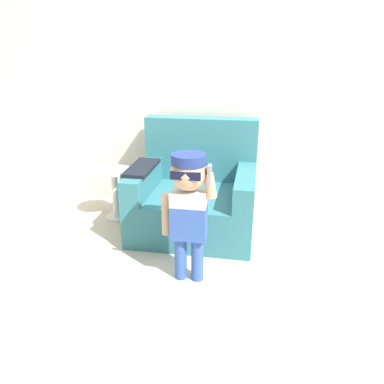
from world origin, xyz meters
The scene contains 5 objects.
ground_plane centered at (0.00, 0.00, 0.00)m, with size 10.00×10.00×0.00m, color beige.
wall_back centered at (0.00, 0.69, 1.30)m, with size 10.00×0.05×2.60m.
armchair centered at (-0.08, 0.16, 0.33)m, with size 1.11×0.98×0.99m.
person_child centered at (0.02, -0.71, 0.64)m, with size 0.39×0.29×0.96m.
side_table centered at (-0.90, 0.22, 0.31)m, with size 0.35×0.35×0.51m.
Camera 1 is at (0.46, -3.06, 1.60)m, focal length 35.00 mm.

